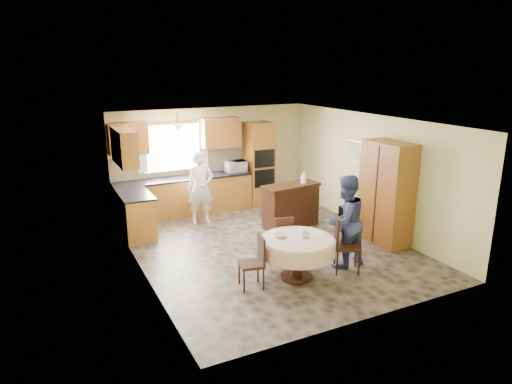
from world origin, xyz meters
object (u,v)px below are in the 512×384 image
at_px(dining_table, 297,247).
at_px(chair_right, 343,241).
at_px(sideboard, 291,207).
at_px(cupboard, 386,193).
at_px(chair_left, 255,259).
at_px(chair_back, 283,236).
at_px(oven_tower, 259,164).
at_px(person_sink, 201,188).
at_px(person_dining, 345,221).

height_order(dining_table, chair_right, chair_right).
xyz_separation_m(sideboard, cupboard, (1.24, -1.62, 0.57)).
bearing_deg(chair_right, chair_left, 114.68).
bearing_deg(cupboard, chair_back, 177.02).
xyz_separation_m(dining_table, chair_left, (-0.77, 0.03, -0.08)).
bearing_deg(cupboard, sideboard, 127.28).
height_order(oven_tower, person_sink, oven_tower).
distance_m(sideboard, person_dining, 2.22).
distance_m(dining_table, chair_back, 0.75).
bearing_deg(oven_tower, person_sink, -157.92).
distance_m(cupboard, person_dining, 1.54).
bearing_deg(person_dining, person_sink, -72.30).
bearing_deg(sideboard, person_sink, 139.35).
bearing_deg(chair_back, dining_table, 91.17).
bearing_deg(oven_tower, person_dining, -94.93).
distance_m(oven_tower, cupboard, 3.66).
distance_m(oven_tower, chair_right, 4.29).
xyz_separation_m(oven_tower, chair_back, (-1.22, -3.39, -0.58)).
relative_size(oven_tower, chair_right, 2.12).
height_order(cupboard, person_dining, cupboard).
relative_size(cupboard, chair_back, 2.39).
bearing_deg(chair_back, oven_tower, -97.92).
relative_size(chair_left, chair_right, 0.87).
xyz_separation_m(chair_left, person_dining, (1.78, 0.04, 0.36)).
distance_m(chair_left, person_sink, 3.38).
xyz_separation_m(sideboard, person_sink, (-1.69, 1.13, 0.37)).
height_order(chair_back, chair_right, chair_right).
height_order(dining_table, person_dining, person_dining).
distance_m(oven_tower, sideboard, 1.98).
bearing_deg(sideboard, oven_tower, 78.20).
height_order(chair_right, person_dining, person_dining).
distance_m(sideboard, chair_right, 2.38).
relative_size(chair_left, person_dining, 0.52).
distance_m(chair_right, person_sink, 3.74).
relative_size(sideboard, chair_left, 1.48).
bearing_deg(chair_left, cupboard, 110.97).
height_order(oven_tower, sideboard, oven_tower).
height_order(chair_right, person_sink, person_sink).
xyz_separation_m(dining_table, person_dining, (1.01, 0.06, 0.28)).
distance_m(cupboard, chair_right, 1.81).
xyz_separation_m(chair_left, chair_right, (1.62, -0.14, 0.07)).
xyz_separation_m(oven_tower, person_sink, (-1.85, -0.75, -0.23)).
distance_m(chair_left, chair_right, 1.63).
distance_m(sideboard, person_sink, 2.06).
distance_m(oven_tower, dining_table, 4.37).
height_order(cupboard, person_sink, cupboard).
bearing_deg(sideboard, chair_left, -138.37).
relative_size(dining_table, chair_left, 1.45).
relative_size(person_sink, person_dining, 0.99).
height_order(cupboard, chair_right, cupboard).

